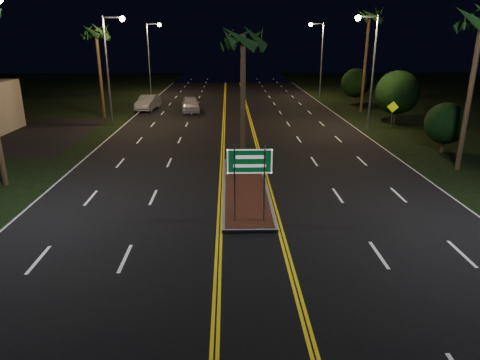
{
  "coord_description": "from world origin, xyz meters",
  "views": [
    {
      "loc": [
        -0.83,
        -13.44,
        7.4
      ],
      "look_at": [
        -0.38,
        2.86,
        1.9
      ],
      "focal_mm": 32.0,
      "sensor_mm": 36.0,
      "label": 1
    }
  ],
  "objects_px": {
    "shrub_near": "(446,124)",
    "warning_sign": "(392,111)",
    "shrub_far": "(356,83)",
    "car_far": "(148,101)",
    "streetlight_right_far": "(319,51)",
    "streetlight_left_far": "(151,51)",
    "highway_sign": "(250,168)",
    "streetlight_left_mid": "(111,58)",
    "streetlight_right_mid": "(370,59)",
    "palm_right_far": "(369,17)",
    "median_island": "(245,188)",
    "palm_left_far": "(96,32)",
    "car_near": "(190,103)",
    "shrub_mid": "(397,93)",
    "palm_median": "(243,39)"
  },
  "relations": [
    {
      "from": "palm_median",
      "to": "shrub_near",
      "type": "distance_m",
      "value": 14.93
    },
    {
      "from": "palm_left_far",
      "to": "shrub_far",
      "type": "relative_size",
      "value": 2.22
    },
    {
      "from": "palm_median",
      "to": "shrub_mid",
      "type": "height_order",
      "value": "palm_median"
    },
    {
      "from": "median_island",
      "to": "palm_left_far",
      "type": "relative_size",
      "value": 1.16
    },
    {
      "from": "palm_right_far",
      "to": "warning_sign",
      "type": "xyz_separation_m",
      "value": [
        0.2,
        -7.9,
        -7.71
      ]
    },
    {
      "from": "shrub_far",
      "to": "car_near",
      "type": "xyz_separation_m",
      "value": [
        -18.5,
        -5.12,
        -1.44
      ]
    },
    {
      "from": "streetlight_left_far",
      "to": "warning_sign",
      "type": "distance_m",
      "value": 32.48
    },
    {
      "from": "streetlight_right_far",
      "to": "shrub_near",
      "type": "bearing_deg",
      "value": -84.11
    },
    {
      "from": "palm_left_far",
      "to": "warning_sign",
      "type": "distance_m",
      "value": 27.21
    },
    {
      "from": "streetlight_right_mid",
      "to": "palm_right_far",
      "type": "height_order",
      "value": "palm_right_far"
    },
    {
      "from": "streetlight_right_far",
      "to": "palm_median",
      "type": "distance_m",
      "value": 33.28
    },
    {
      "from": "streetlight_left_mid",
      "to": "palm_median",
      "type": "distance_m",
      "value": 17.25
    },
    {
      "from": "streetlight_left_far",
      "to": "shrub_mid",
      "type": "distance_m",
      "value": 31.85
    },
    {
      "from": "shrub_mid",
      "to": "streetlight_left_mid",
      "type": "bearing_deg",
      "value": 180.0
    },
    {
      "from": "streetlight_left_mid",
      "to": "streetlight_left_far",
      "type": "height_order",
      "value": "same"
    },
    {
      "from": "streetlight_right_mid",
      "to": "palm_left_far",
      "type": "relative_size",
      "value": 1.02
    },
    {
      "from": "shrub_mid",
      "to": "warning_sign",
      "type": "bearing_deg",
      "value": -117.72
    },
    {
      "from": "highway_sign",
      "to": "shrub_mid",
      "type": "xyz_separation_m",
      "value": [
        14.0,
        21.2,
        0.32
      ]
    },
    {
      "from": "streetlight_left_mid",
      "to": "car_far",
      "type": "height_order",
      "value": "streetlight_left_mid"
    },
    {
      "from": "highway_sign",
      "to": "streetlight_left_mid",
      "type": "bearing_deg",
      "value": 116.59
    },
    {
      "from": "shrub_near",
      "to": "highway_sign",
      "type": "bearing_deg",
      "value": -140.31
    },
    {
      "from": "streetlight_left_far",
      "to": "streetlight_right_far",
      "type": "relative_size",
      "value": 1.0
    },
    {
      "from": "median_island",
      "to": "streetlight_right_mid",
      "type": "bearing_deg",
      "value": 54.72
    },
    {
      "from": "streetlight_right_mid",
      "to": "palm_left_far",
      "type": "distance_m",
      "value": 24.26
    },
    {
      "from": "streetlight_left_far",
      "to": "palm_right_far",
      "type": "bearing_deg",
      "value": -30.88
    },
    {
      "from": "palm_median",
      "to": "shrub_far",
      "type": "distance_m",
      "value": 29.41
    },
    {
      "from": "streetlight_left_far",
      "to": "car_far",
      "type": "distance_m",
      "value": 12.87
    },
    {
      "from": "streetlight_left_mid",
      "to": "shrub_far",
      "type": "xyz_separation_m",
      "value": [
        24.41,
        12.0,
        -3.32
      ]
    },
    {
      "from": "median_island",
      "to": "palm_left_far",
      "type": "bearing_deg",
      "value": 121.36
    },
    {
      "from": "streetlight_left_far",
      "to": "warning_sign",
      "type": "xyz_separation_m",
      "value": [
        23.61,
        -21.9,
        -4.22
      ]
    },
    {
      "from": "streetlight_right_far",
      "to": "streetlight_left_far",
      "type": "bearing_deg",
      "value": 174.62
    },
    {
      "from": "palm_right_far",
      "to": "shrub_mid",
      "type": "relative_size",
      "value": 2.23
    },
    {
      "from": "streetlight_left_far",
      "to": "warning_sign",
      "type": "height_order",
      "value": "streetlight_left_far"
    },
    {
      "from": "streetlight_left_far",
      "to": "warning_sign",
      "type": "bearing_deg",
      "value": -42.85
    },
    {
      "from": "highway_sign",
      "to": "streetlight_left_mid",
      "type": "distance_m",
      "value": 23.93
    },
    {
      "from": "median_island",
      "to": "shrub_far",
      "type": "height_order",
      "value": "shrub_far"
    },
    {
      "from": "car_near",
      "to": "warning_sign",
      "type": "height_order",
      "value": "warning_sign"
    },
    {
      "from": "streetlight_right_far",
      "to": "palm_left_far",
      "type": "bearing_deg",
      "value": -149.12
    },
    {
      "from": "streetlight_right_mid",
      "to": "shrub_mid",
      "type": "xyz_separation_m",
      "value": [
        3.39,
        2.0,
        -2.93
      ]
    },
    {
      "from": "streetlight_right_mid",
      "to": "median_island",
      "type": "bearing_deg",
      "value": -125.28
    },
    {
      "from": "streetlight_right_mid",
      "to": "shrub_mid",
      "type": "height_order",
      "value": "streetlight_right_mid"
    },
    {
      "from": "highway_sign",
      "to": "shrub_near",
      "type": "bearing_deg",
      "value": 39.69
    },
    {
      "from": "median_island",
      "to": "shrub_far",
      "type": "distance_m",
      "value": 32.19
    },
    {
      "from": "shrub_near",
      "to": "car_far",
      "type": "distance_m",
      "value": 29.13
    },
    {
      "from": "shrub_near",
      "to": "warning_sign",
      "type": "xyz_separation_m",
      "value": [
        -0.5,
        8.1,
        -0.51
      ]
    },
    {
      "from": "streetlight_left_mid",
      "to": "streetlight_right_mid",
      "type": "relative_size",
      "value": 1.0
    },
    {
      "from": "palm_left_far",
      "to": "palm_right_far",
      "type": "bearing_deg",
      "value": 4.47
    },
    {
      "from": "streetlight_right_mid",
      "to": "palm_right_far",
      "type": "distance_m",
      "value": 9.0
    },
    {
      "from": "palm_left_far",
      "to": "car_near",
      "type": "relative_size",
      "value": 1.64
    },
    {
      "from": "shrub_far",
      "to": "car_far",
      "type": "relative_size",
      "value": 0.75
    }
  ]
}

